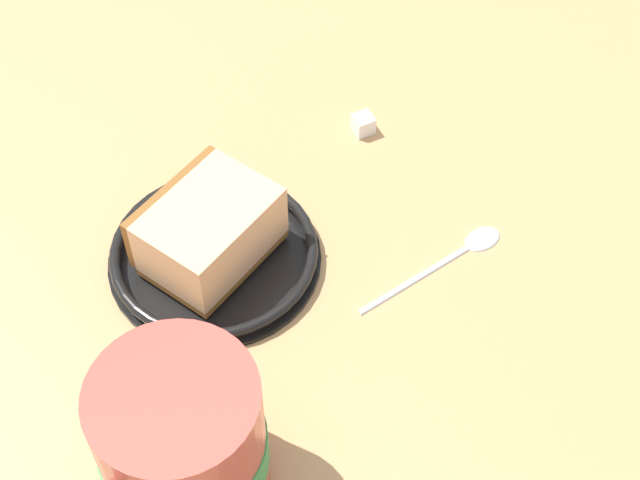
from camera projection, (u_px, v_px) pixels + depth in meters
ground_plane at (269, 257)px, 71.32cm from camera, size 133.64×133.64×2.83cm
small_plate at (214, 254)px, 68.70cm from camera, size 15.53×15.53×1.58cm
cake_slice at (208, 230)px, 66.76cm from camera, size 10.16×8.25×5.13cm
tea_mug at (181, 443)px, 54.58cm from camera, size 12.62×9.92×10.76cm
teaspoon at (460, 250)px, 69.47cm from camera, size 12.99×3.56×0.80cm
sugar_cube at (363, 124)px, 76.95cm from camera, size 1.97×1.97×1.55cm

